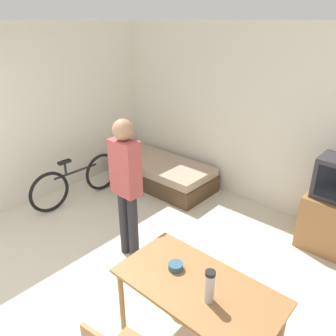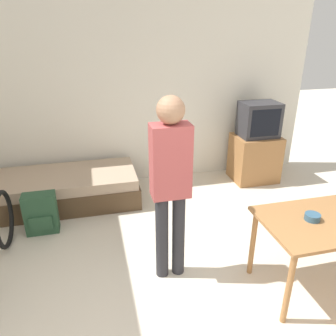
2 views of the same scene
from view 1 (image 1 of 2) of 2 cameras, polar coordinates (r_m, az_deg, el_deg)
ground_plane at (r=3.78m, az=-24.74°, el=-24.27°), size 20.00×20.00×0.00m
wall_back at (r=5.28m, az=11.38°, el=9.14°), size 5.42×0.06×2.70m
wall_left at (r=5.58m, az=-20.11°, el=8.95°), size 0.06×4.71×2.70m
daybed at (r=5.83m, az=-1.09°, el=-0.87°), size 1.86×0.90×0.43m
tv at (r=4.58m, az=26.92°, el=-6.57°), size 0.67×0.55×1.23m
dining_table at (r=2.91m, az=5.15°, el=-20.79°), size 1.37×0.73×0.73m
bicycle at (r=5.47m, az=-15.55°, el=-2.16°), size 0.09×1.63×0.74m
person_standing at (r=3.75m, az=-7.32°, el=-2.20°), size 0.34×0.24×1.76m
thermos_flask at (r=2.64m, az=7.26°, el=-19.58°), size 0.08×0.08×0.29m
mate_bowl at (r=2.96m, az=1.33°, el=-16.73°), size 0.13×0.13×0.06m
backpack at (r=5.59m, az=-7.81°, el=-1.86°), size 0.37×0.21×0.50m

